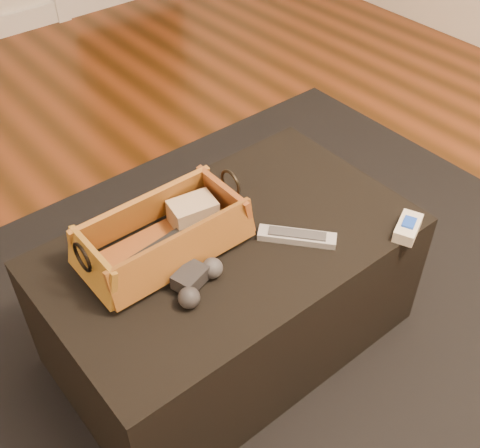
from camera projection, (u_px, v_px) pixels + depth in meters
floor at (236, 409)px, 1.71m from camera, size 5.00×5.50×0.01m
area_rug at (241, 348)px, 1.86m from camera, size 2.60×2.00×0.01m
ottoman at (230, 292)px, 1.74m from camera, size 1.00×0.60×0.42m
tv_remote at (161, 250)px, 1.53m from camera, size 0.24×0.08×0.02m
cloth_bundle at (193, 212)px, 1.61m from camera, size 0.13×0.10×0.07m
wicker_basket at (164, 236)px, 1.53m from camera, size 0.45×0.23×0.15m
game_controller at (197, 281)px, 1.46m from camera, size 0.17×0.12×0.05m
silver_remote at (297, 236)px, 1.59m from camera, size 0.17×0.19×0.02m
cream_gadget at (408, 228)px, 1.61m from camera, size 0.12×0.09×0.04m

